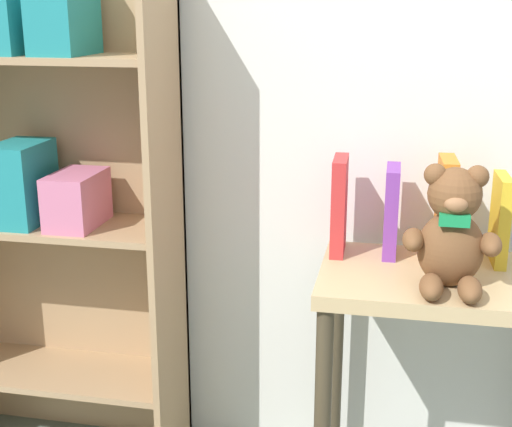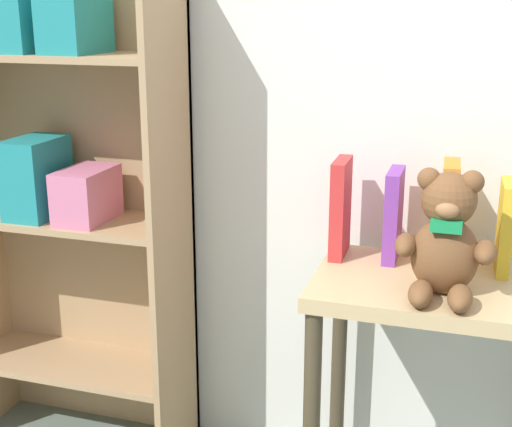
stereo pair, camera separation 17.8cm
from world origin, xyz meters
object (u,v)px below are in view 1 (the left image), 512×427
at_px(book_standing_red, 339,205).
at_px(book_standing_purple, 391,211).
at_px(teddy_bear, 452,233).
at_px(book_standing_orange, 445,209).
at_px(book_standing_yellow, 500,219).
at_px(bookshelf_side, 58,187).
at_px(display_table, 440,325).

relative_size(book_standing_red, book_standing_purple, 1.09).
distance_m(teddy_bear, book_standing_orange, 0.20).
bearing_deg(book_standing_purple, book_standing_yellow, -1.93).
distance_m(bookshelf_side, book_standing_orange, 1.03).
relative_size(teddy_bear, book_standing_yellow, 1.28).
distance_m(book_standing_purple, book_standing_yellow, 0.26).
relative_size(bookshelf_side, book_standing_red, 5.72).
bearing_deg(book_standing_purple, display_table, -43.34).
bearing_deg(book_standing_orange, display_table, -92.36).
bearing_deg(book_standing_red, book_standing_purple, 3.24).
bearing_deg(teddy_bear, bookshelf_side, 169.03).
height_order(book_standing_red, book_standing_orange, book_standing_orange).
distance_m(bookshelf_side, teddy_bear, 1.06).
bearing_deg(bookshelf_side, book_standing_orange, -0.24).
bearing_deg(teddy_bear, book_standing_yellow, 56.90).
relative_size(display_table, book_standing_red, 2.74).
bearing_deg(book_standing_purple, book_standing_red, -175.52).
relative_size(bookshelf_side, book_standing_orange, 5.55).
bearing_deg(book_standing_yellow, book_standing_purple, 176.38).
height_order(display_table, teddy_bear, teddy_bear).
relative_size(book_standing_purple, book_standing_yellow, 1.04).
relative_size(display_table, teddy_bear, 2.41).
xyz_separation_m(bookshelf_side, book_standing_purple, (0.90, -0.00, -0.02)).
distance_m(bookshelf_side, book_standing_red, 0.77).
bearing_deg(display_table, book_standing_orange, 90.00).
bearing_deg(display_table, book_standing_purple, 136.95).
height_order(bookshelf_side, teddy_bear, bookshelf_side).
bearing_deg(book_standing_yellow, bookshelf_side, 177.57).
bearing_deg(bookshelf_side, book_standing_red, -0.93).
height_order(book_standing_purple, book_standing_yellow, book_standing_purple).
bearing_deg(bookshelf_side, book_standing_yellow, -0.45).
xyz_separation_m(teddy_bear, book_standing_orange, (-0.00, 0.20, -0.00)).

